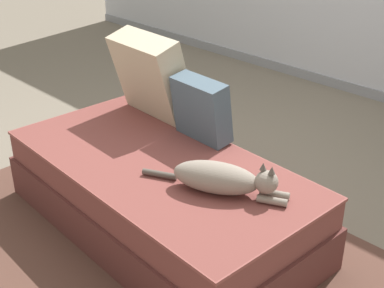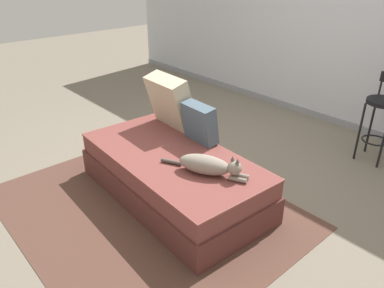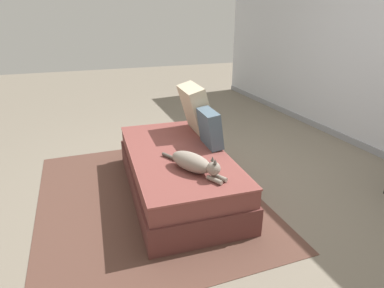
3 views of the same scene
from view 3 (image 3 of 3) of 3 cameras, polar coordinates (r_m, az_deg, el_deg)
The scene contains 7 objects.
ground_plane at distance 3.37m, azimuth 3.96°, elevation -7.05°, with size 16.00×16.00×0.00m, color slate.
wall_baseboard_trim at distance 4.62m, azimuth 29.75°, elevation -1.10°, with size 8.00×0.02×0.09m, color gray.
area_rug at distance 3.18m, azimuth -7.82°, elevation -9.04°, with size 2.48×2.00×0.01m, color brown.
couch at distance 3.14m, azimuth -2.66°, elevation -4.83°, with size 1.82×0.98×0.43m.
throw_pillow_corner at distance 3.50m, azimuth 0.70°, elevation 6.35°, with size 0.51×0.33×0.52m.
throw_pillow_middle at distance 3.12m, azimuth 3.21°, elevation 2.82°, with size 0.36×0.19×0.36m.
cat at distance 2.64m, azimuth 0.34°, elevation -3.37°, with size 0.70×0.37×0.19m.
Camera 3 is at (2.68, -1.22, 1.64)m, focal length 30.00 mm.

